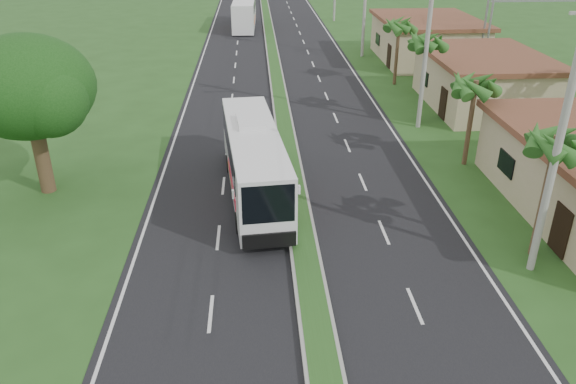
{
  "coord_description": "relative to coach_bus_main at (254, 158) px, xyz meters",
  "views": [
    {
      "loc": [
        -1.81,
        -15.29,
        12.09
      ],
      "look_at": [
        -0.55,
        5.5,
        1.8
      ],
      "focal_mm": 35.0,
      "sensor_mm": 36.0,
      "label": 1
    }
  ],
  "objects": [
    {
      "name": "lane_edge_right",
      "position": [
        8.64,
        11.06,
        -1.93
      ],
      "size": [
        0.12,
        160.0,
        0.01
      ],
      "primitive_type": "cube",
      "color": "silver",
      "rests_on": "ground"
    },
    {
      "name": "shade_tree",
      "position": [
        -10.17,
        1.08,
        3.1
      ],
      "size": [
        6.3,
        6.0,
        7.54
      ],
      "color": "#473321",
      "rests_on": "ground"
    },
    {
      "name": "palm_verge_a",
      "position": [
        10.94,
        -5.94,
        2.82
      ],
      "size": [
        2.4,
        2.4,
        5.45
      ],
      "color": "#473321",
      "rests_on": "ground"
    },
    {
      "name": "palm_verge_b",
      "position": [
        11.34,
        3.06,
        2.43
      ],
      "size": [
        2.4,
        2.4,
        5.05
      ],
      "color": "#473321",
      "rests_on": "ground"
    },
    {
      "name": "shop_far",
      "position": [
        15.94,
        27.06,
        0.0
      ],
      "size": [
        8.6,
        11.6,
        3.82
      ],
      "color": "tan",
      "rests_on": "ground"
    },
    {
      "name": "palm_verge_d",
      "position": [
        11.24,
        19.06,
        2.62
      ],
      "size": [
        2.4,
        2.4,
        5.25
      ],
      "color": "#473321",
      "rests_on": "ground"
    },
    {
      "name": "ground",
      "position": [
        1.94,
        -8.94,
        -1.93
      ],
      "size": [
        180.0,
        180.0,
        0.0
      ],
      "primitive_type": "plane",
      "color": "#274E1C",
      "rests_on": "ground"
    },
    {
      "name": "coach_bus_far",
      "position": [
        -0.86,
        44.89,
        -0.08
      ],
      "size": [
        2.75,
        11.25,
        3.26
      ],
      "rotation": [
        0.0,
        0.0,
        -0.03
      ],
      "color": "white",
      "rests_on": "ground"
    },
    {
      "name": "coach_bus_main",
      "position": [
        0.0,
        0.0,
        0.0
      ],
      "size": [
        3.29,
        10.99,
        3.5
      ],
      "rotation": [
        0.0,
        0.0,
        0.1
      ],
      "color": "white",
      "rests_on": "ground"
    },
    {
      "name": "shop_mid",
      "position": [
        15.94,
        13.06,
        -0.07
      ],
      "size": [
        7.6,
        10.6,
        3.67
      ],
      "color": "tan",
      "rests_on": "ground"
    },
    {
      "name": "lane_edge_left",
      "position": [
        -4.76,
        11.06,
        -1.93
      ],
      "size": [
        0.12,
        160.0,
        0.01
      ],
      "primitive_type": "cube",
      "color": "silver",
      "rests_on": "ground"
    },
    {
      "name": "utility_pole_b",
      "position": [
        10.41,
        9.06,
        4.33
      ],
      "size": [
        3.2,
        0.28,
        12.0
      ],
      "color": "gray",
      "rests_on": "ground"
    },
    {
      "name": "median_strip",
      "position": [
        1.94,
        11.06,
        -1.82
      ],
      "size": [
        1.2,
        160.0,
        0.18
      ],
      "color": "gray",
      "rests_on": "ground"
    },
    {
      "name": "road_asphalt",
      "position": [
        1.94,
        11.06,
        -1.92
      ],
      "size": [
        14.0,
        160.0,
        0.02
      ],
      "primitive_type": "cube",
      "color": "black",
      "rests_on": "ground"
    },
    {
      "name": "utility_pole_a",
      "position": [
        10.44,
        -6.94,
        3.75
      ],
      "size": [
        1.6,
        0.28,
        11.0
      ],
      "color": "gray",
      "rests_on": "ground"
    },
    {
      "name": "palm_verge_c",
      "position": [
        10.74,
        10.06,
        3.2
      ],
      "size": [
        2.4,
        2.4,
        5.85
      ],
      "color": "#473321",
      "rests_on": "ground"
    },
    {
      "name": "motorcyclist",
      "position": [
        0.06,
        1.17,
        -1.13
      ],
      "size": [
        1.89,
        0.65,
        2.24
      ],
      "rotation": [
        0.0,
        0.0,
        -0.07
      ],
      "color": "black",
      "rests_on": "ground"
    }
  ]
}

